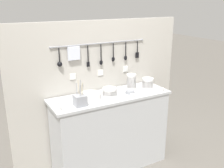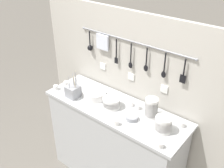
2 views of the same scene
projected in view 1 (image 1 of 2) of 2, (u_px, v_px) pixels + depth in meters
ground_plane at (111, 165)px, 3.33m from camera, size 20.00×20.00×0.00m
counter at (110, 132)px, 3.18m from camera, size 1.43×0.48×0.95m
back_wall at (100, 92)px, 3.28m from camera, size 2.23×0.09×1.79m
bowl_stack_short_front at (148, 83)px, 3.23m from camera, size 0.13×0.13×0.14m
bowl_stack_nested_right at (110, 92)px, 2.99m from camera, size 0.16×0.16×0.10m
bowl_stack_wide_centre at (131, 81)px, 3.23m from camera, size 0.11×0.11×0.19m
plate_stack at (91, 96)px, 2.91m from camera, size 0.22×0.22×0.07m
steel_mixing_bowl at (130, 92)px, 3.09m from camera, size 0.11×0.11×0.04m
cutlery_caddy at (80, 100)px, 2.72m from camera, size 0.12×0.12×0.27m
cup_mid_row at (162, 90)px, 3.14m from camera, size 0.05×0.05×0.05m
cup_beside_plates at (147, 83)px, 3.42m from camera, size 0.05×0.05×0.05m
cup_edge_far at (120, 88)px, 3.20m from camera, size 0.05×0.05×0.05m
cup_back_right at (59, 108)px, 2.60m from camera, size 0.05×0.05×0.05m
cup_front_left at (57, 104)px, 2.71m from camera, size 0.05×0.05×0.05m
cup_centre at (114, 89)px, 3.17m from camera, size 0.05×0.05×0.05m
cup_back_left at (132, 96)px, 2.94m from camera, size 0.05×0.05×0.05m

